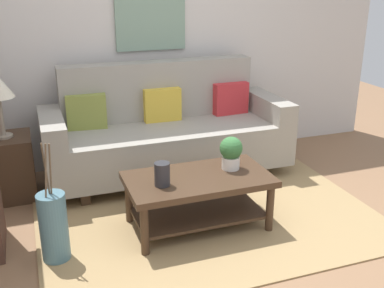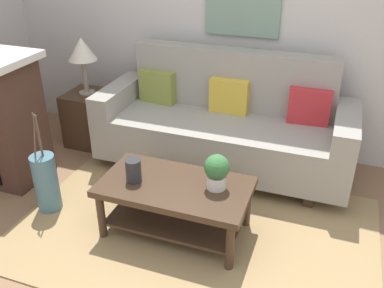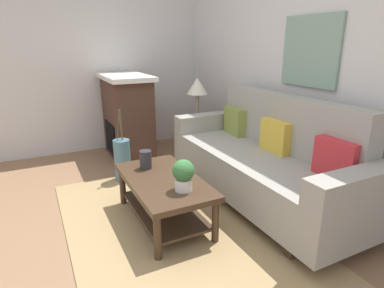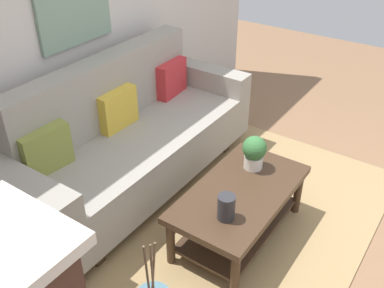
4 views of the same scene
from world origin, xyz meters
TOP-DOWN VIEW (x-y plane):
  - ground_plane at (0.00, 0.00)m, footprint 9.11×9.11m
  - wall_back at (0.00, 2.05)m, footprint 5.11×0.10m
  - wall_left at (-2.60, 0.50)m, footprint 0.10×5.00m
  - area_rug at (0.00, 0.50)m, footprint 2.70×1.79m
  - couch at (-0.06, 1.52)m, footprint 2.31×0.84m
  - throw_pillow_olive at (-0.79, 1.64)m, footprint 0.37×0.16m
  - throw_pillow_mustard at (-0.06, 1.64)m, footprint 0.36×0.13m
  - throw_pillow_crimson at (0.66, 1.64)m, footprint 0.37×0.15m
  - coffee_table at (-0.13, 0.45)m, footprint 1.10×0.60m
  - tabletop_vase at (-0.43, 0.39)m, footprint 0.11×0.11m
  - potted_plant_tabletop at (0.16, 0.51)m, footprint 0.18×0.18m
  - side_table at (-1.52, 1.51)m, footprint 0.44×0.44m
  - table_lamp at (-1.52, 1.51)m, footprint 0.28×0.28m
  - fireplace at (-2.00, 0.67)m, footprint 1.02×0.58m
  - floor_vase at (-1.21, 0.36)m, footprint 0.19×0.19m
  - floor_vase_branch_a at (-1.19, 0.36)m, footprint 0.03×0.04m
  - floor_vase_branch_b at (-1.22, 0.38)m, footprint 0.03×0.01m
  - floor_vase_branch_c at (-1.22, 0.34)m, footprint 0.05×0.05m
  - framed_painting at (-0.06, 1.98)m, footprint 0.70×0.03m

SIDE VIEW (x-z plane):
  - ground_plane at x=0.00m, z-range 0.00..0.00m
  - area_rug at x=0.00m, z-range 0.00..0.01m
  - floor_vase at x=-1.21m, z-range 0.00..0.50m
  - side_table at x=-1.52m, z-range 0.00..0.56m
  - coffee_table at x=-0.13m, z-range 0.10..0.53m
  - couch at x=-0.06m, z-range -0.11..0.97m
  - tabletop_vase at x=-0.43m, z-range 0.43..0.60m
  - potted_plant_tabletop at x=0.16m, z-range 0.44..0.70m
  - fireplace at x=-2.00m, z-range 0.01..1.17m
  - floor_vase_branch_a at x=-1.19m, z-range 0.50..0.86m
  - floor_vase_branch_b at x=-1.22m, z-range 0.50..0.86m
  - floor_vase_branch_c at x=-1.22m, z-range 0.50..0.86m
  - throw_pillow_olive at x=-0.79m, z-range 0.52..0.84m
  - throw_pillow_mustard at x=-0.06m, z-range 0.52..0.84m
  - throw_pillow_crimson at x=0.66m, z-range 0.52..0.84m
  - table_lamp at x=-1.52m, z-range 0.71..1.28m
  - wall_back at x=0.00m, z-range 0.00..2.70m
  - wall_left at x=-2.60m, z-range 0.00..2.70m
  - framed_painting at x=-0.06m, z-range 1.16..1.83m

